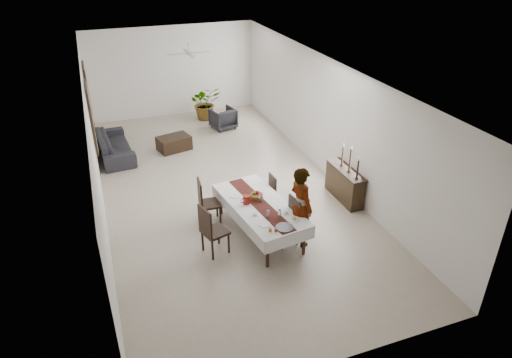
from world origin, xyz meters
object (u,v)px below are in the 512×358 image
(red_pitcher, at_px, (246,200))
(woman, at_px, (301,206))
(dining_table_top, at_px, (260,205))
(sideboard_body, at_px, (344,185))
(sofa, at_px, (114,145))

(red_pitcher, xyz_separation_m, woman, (0.96, -0.74, 0.05))
(dining_table_top, relative_size, woman, 1.31)
(woman, bearing_deg, sideboard_body, -65.95)
(dining_table_top, xyz_separation_m, sofa, (-2.71, 5.30, -0.39))
(red_pitcher, height_order, sofa, red_pitcher)
(woman, height_order, sideboard_body, woman)
(sideboard_body, bearing_deg, woman, -144.98)
(sofa, bearing_deg, woman, -154.15)
(dining_table_top, xyz_separation_m, sideboard_body, (2.54, 0.67, -0.32))
(dining_table_top, height_order, sofa, dining_table_top)
(woman, distance_m, sideboard_body, 2.31)
(dining_table_top, height_order, sideboard_body, sideboard_body)
(red_pitcher, bearing_deg, sofa, 115.19)
(dining_table_top, relative_size, sideboard_body, 1.78)
(sofa, bearing_deg, sideboard_body, -135.46)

